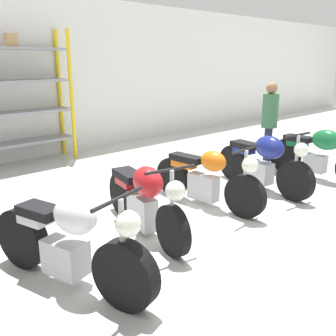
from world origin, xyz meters
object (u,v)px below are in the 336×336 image
motorcycle_red (144,198)px  person_near_rack (270,118)px  motorcycle_blue (264,162)px  motorcycle_white (70,243)px  motorcycle_orange (207,178)px  motorcycle_green (320,153)px

motorcycle_red → person_near_rack: size_ratio=1.14×
motorcycle_blue → motorcycle_white: bearing=-76.9°
motorcycle_red → person_near_rack: person_near_rack is taller
motorcycle_orange → motorcycle_green: (2.55, -0.52, 0.06)m
motorcycle_green → person_near_rack: bearing=-177.4°
motorcycle_orange → motorcycle_red: bearing=-90.7°
motorcycle_white → motorcycle_orange: size_ratio=1.00×
motorcycle_green → person_near_rack: person_near_rack is taller
motorcycle_white → motorcycle_orange: motorcycle_white is taller
motorcycle_white → motorcycle_red: motorcycle_white is taller
motorcycle_red → motorcycle_green: 3.88m
motorcycle_red → motorcycle_blue: bearing=100.1°
motorcycle_orange → motorcycle_green: bearing=73.7°
motorcycle_red → motorcycle_orange: (1.30, 0.09, -0.03)m
motorcycle_white → motorcycle_red: 1.36m
motorcycle_white → motorcycle_orange: bearing=85.7°
motorcycle_white → person_near_rack: (5.11, 1.13, 0.57)m
motorcycle_white → motorcycle_green: 5.14m
motorcycle_orange → motorcycle_blue: motorcycle_blue is taller
motorcycle_orange → motorcycle_white: bearing=-83.0°
motorcycle_white → person_near_rack: person_near_rack is taller
motorcycle_white → motorcycle_blue: bearing=79.7°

